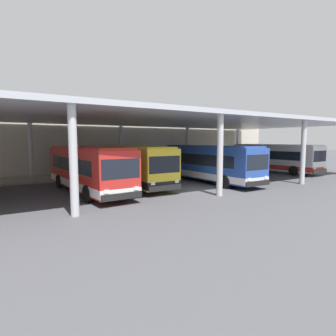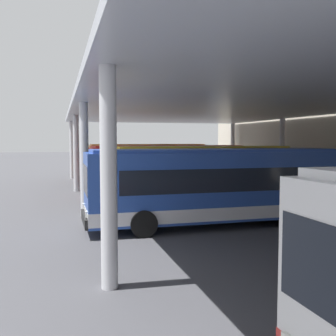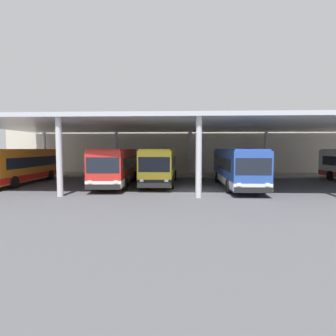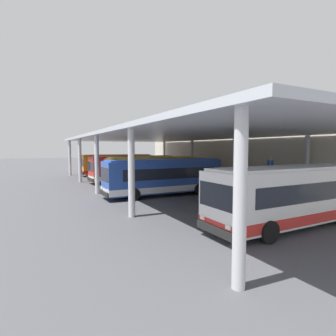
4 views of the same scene
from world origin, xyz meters
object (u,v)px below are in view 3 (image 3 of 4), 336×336
object	(u,v)px
bus_second_bay	(117,166)
bench_waiting	(232,170)
bus_nearest_bay	(22,165)
bus_far_bay	(237,167)
banner_sign	(258,159)
bus_middle_bay	(160,166)
trash_bin	(200,170)

from	to	relation	value
bus_second_bay	bench_waiting	distance (m)	14.45
bus_nearest_bay	bus_far_bay	distance (m)	19.33
bus_second_bay	banner_sign	xyz separation A→B (m)	(14.42, 7.51, 0.32)
bus_far_bay	bus_middle_bay	bearing A→B (deg)	163.31
bus_nearest_bay	bus_second_bay	size ratio (longest dim) A/B	0.99
bench_waiting	bus_nearest_bay	bearing A→B (deg)	-159.33
bus_far_bay	bench_waiting	distance (m)	9.45
banner_sign	bus_middle_bay	bearing A→B (deg)	-148.67
bus_middle_bay	bench_waiting	xyz separation A→B (m)	(7.92, 7.34, -0.99)
bus_far_bay	bench_waiting	world-z (taller)	bus_far_bay
bus_middle_bay	banner_sign	distance (m)	12.43
bus_far_bay	banner_sign	world-z (taller)	banner_sign
bus_nearest_bay	bench_waiting	xyz separation A→B (m)	(20.67, 7.80, -0.99)
trash_bin	banner_sign	distance (m)	6.72
bus_middle_bay	trash_bin	world-z (taller)	bus_middle_bay
bench_waiting	banner_sign	size ratio (longest dim) A/B	0.56
bus_second_bay	bench_waiting	bearing A→B (deg)	35.59
bus_nearest_bay	banner_sign	size ratio (longest dim) A/B	3.29
bus_second_bay	bus_far_bay	distance (m)	10.37
bus_nearest_bay	banner_sign	xyz separation A→B (m)	(23.37, 6.92, 0.32)
bus_nearest_bay	bus_second_bay	distance (m)	8.97
bench_waiting	trash_bin	xyz separation A→B (m)	(-3.80, 0.21, 0.01)
bus_second_bay	trash_bin	distance (m)	11.74
bus_middle_bay	trash_bin	distance (m)	8.66
banner_sign	bus_far_bay	bearing A→B (deg)	-115.96
bench_waiting	trash_bin	size ratio (longest dim) A/B	1.84
bus_middle_bay	bus_far_bay	xyz separation A→B (m)	(6.52, -1.95, 0.00)
bus_nearest_bay	bus_middle_bay	size ratio (longest dim) A/B	1.00
bus_middle_bay	bus_far_bay	distance (m)	6.81
trash_bin	bus_middle_bay	bearing A→B (deg)	-118.60
bus_second_bay	trash_bin	world-z (taller)	bus_second_bay
bench_waiting	bus_second_bay	bearing A→B (deg)	-144.41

